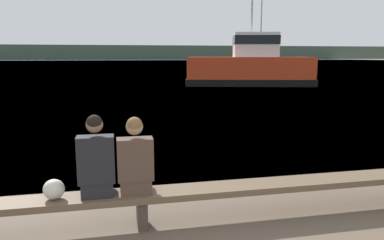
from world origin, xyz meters
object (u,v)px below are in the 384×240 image
(tugboat_red, at_px, (250,68))
(moored_sailboat, at_px, (263,72))
(bench_main, at_px, (142,198))
(person_left, at_px, (96,162))
(person_right, at_px, (135,161))
(shopping_bag, at_px, (54,189))

(tugboat_red, height_order, moored_sailboat, moored_sailboat)
(bench_main, height_order, moored_sailboat, moored_sailboat)
(person_left, bearing_deg, bench_main, -0.88)
(person_right, height_order, shopping_bag, person_right)
(bench_main, bearing_deg, moored_sailboat, 64.57)
(tugboat_red, bearing_deg, moored_sailboat, -14.23)
(person_right, xyz_separation_m, moored_sailboat, (14.24, 29.82, -0.32))
(tugboat_red, bearing_deg, person_right, 169.88)
(person_right, xyz_separation_m, shopping_bag, (-0.95, -0.00, -0.28))
(tugboat_red, bearing_deg, shopping_bag, 167.76)
(person_left, distance_m, person_right, 0.46)
(moored_sailboat, bearing_deg, bench_main, 160.29)
(shopping_bag, height_order, moored_sailboat, moored_sailboat)
(person_right, height_order, moored_sailboat, moored_sailboat)
(person_left, distance_m, moored_sailboat, 33.25)
(person_left, bearing_deg, tugboat_red, 64.69)
(bench_main, relative_size, tugboat_red, 0.85)
(bench_main, xyz_separation_m, tugboat_red, (9.39, 20.96, 0.82))
(bench_main, xyz_separation_m, moored_sailboat, (14.18, 29.83, 0.15))
(shopping_bag, bearing_deg, person_left, 0.39)
(person_right, bearing_deg, tugboat_red, 65.72)
(bench_main, relative_size, person_left, 8.14)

